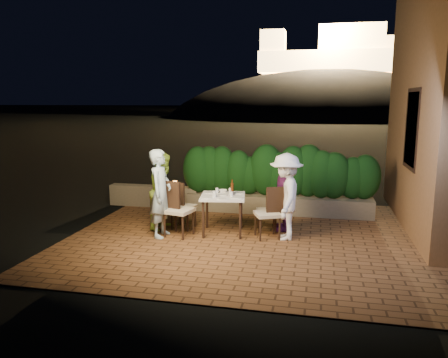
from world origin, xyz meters
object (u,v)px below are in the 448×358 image
(chair_left_front, at_px, (179,209))
(diner_green, at_px, (164,191))
(chair_right_front, at_px, (267,213))
(diner_white, at_px, (286,197))
(chair_left_back, at_px, (183,206))
(chair_right_back, at_px, (267,210))
(parapet_lamp, at_px, (175,184))
(diner_blue, at_px, (161,193))
(bowl, at_px, (223,191))
(beer_bottle, at_px, (232,187))
(diner_purple, at_px, (284,193))
(dining_table, at_px, (223,214))

(chair_left_front, distance_m, diner_green, 0.66)
(chair_left_front, bearing_deg, diner_green, 148.79)
(chair_right_front, height_order, diner_white, diner_white)
(chair_left_front, xyz_separation_m, chair_left_back, (-0.07, 0.50, -0.06))
(chair_right_back, distance_m, diner_green, 2.07)
(chair_left_back, bearing_deg, parapet_lamp, 123.82)
(diner_green, height_order, diner_white, diner_white)
(chair_right_front, height_order, diner_blue, diner_blue)
(chair_right_front, distance_m, diner_white, 0.46)
(bowl, distance_m, parapet_lamp, 2.12)
(beer_bottle, relative_size, diner_purple, 0.20)
(diner_purple, bearing_deg, diner_blue, -68.50)
(dining_table, height_order, chair_right_back, chair_right_back)
(chair_left_back, height_order, chair_right_back, chair_left_back)
(beer_bottle, relative_size, parapet_lamp, 2.12)
(chair_right_front, distance_m, diner_purple, 0.68)
(chair_right_back, xyz_separation_m, diner_white, (0.40, -0.44, 0.38))
(dining_table, bearing_deg, chair_left_back, 169.46)
(diner_white, distance_m, parapet_lamp, 3.36)
(dining_table, height_order, beer_bottle, beer_bottle)
(beer_bottle, distance_m, diner_white, 1.07)
(chair_left_back, bearing_deg, chair_left_front, -72.51)
(bowl, xyz_separation_m, diner_purple, (1.19, 0.16, -0.02))
(chair_right_front, bearing_deg, chair_left_front, -14.76)
(chair_right_front, bearing_deg, chair_left_back, -31.74)
(chair_left_back, relative_size, diner_blue, 0.56)
(beer_bottle, relative_size, chair_right_front, 0.31)
(chair_left_back, height_order, diner_white, diner_white)
(bowl, relative_size, diner_green, 0.12)
(dining_table, xyz_separation_m, chair_right_back, (0.81, 0.35, 0.04))
(diner_blue, distance_m, parapet_lamp, 2.28)
(dining_table, xyz_separation_m, diner_white, (1.20, -0.09, 0.43))
(chair_right_front, relative_size, parapet_lamp, 6.88)
(beer_bottle, distance_m, chair_left_front, 1.10)
(diner_green, relative_size, diner_white, 0.96)
(dining_table, bearing_deg, chair_right_back, 23.37)
(bowl, distance_m, chair_left_front, 0.99)
(bowl, distance_m, chair_left_back, 0.84)
(diner_white, bearing_deg, bowl, -111.23)
(diner_white, bearing_deg, diner_blue, -85.47)
(diner_green, bearing_deg, diner_blue, -155.95)
(beer_bottle, xyz_separation_m, bowl, (-0.23, 0.21, -0.13))
(dining_table, relative_size, diner_blue, 0.50)
(beer_bottle, height_order, chair_right_back, beer_bottle)
(chair_right_front, bearing_deg, bowl, -46.68)
(bowl, xyz_separation_m, chair_right_front, (0.95, -0.42, -0.29))
(diner_white, bearing_deg, diner_purple, -175.47)
(chair_left_back, xyz_separation_m, diner_blue, (-0.25, -0.59, 0.37))
(dining_table, bearing_deg, diner_blue, -158.53)
(chair_right_back, xyz_separation_m, diner_purple, (0.31, 0.12, 0.33))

